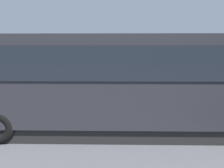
{
  "coord_description": "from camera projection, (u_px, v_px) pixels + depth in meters",
  "views": [
    {
      "loc": [
        0.26,
        13.4,
        2.79
      ],
      "look_at": [
        1.21,
        0.07,
        1.1
      ],
      "focal_mm": 43.17,
      "sensor_mm": 36.0,
      "label": 1
    }
  ],
  "objects": [
    {
      "name": "stunt_motorcycle",
      "position": [
        86.0,
        81.0,
        15.72
      ],
      "size": [
        2.05,
        0.58,
        1.64
      ],
      "color": "black",
      "rests_on": "ground_plane"
    },
    {
      "name": "bay_line_c",
      "position": [
        102.0,
        102.0,
        14.43
      ],
      "size": [
        0.11,
        3.87,
        0.01
      ],
      "color": "white",
      "rests_on": "ground_plane"
    },
    {
      "name": "parked_motorcycle_silver",
      "position": [
        58.0,
        105.0,
        11.43
      ],
      "size": [
        2.05,
        0.58,
        0.99
      ],
      "color": "black",
      "rests_on": "ground_plane"
    },
    {
      "name": "bay_line_a",
      "position": [
        215.0,
        104.0,
        14.01
      ],
      "size": [
        0.12,
        4.57,
        0.01
      ],
      "color": "white",
      "rests_on": "ground_plane"
    },
    {
      "name": "spectator_left",
      "position": [
        132.0,
        90.0,
        12.0
      ],
      "size": [
        0.57,
        0.39,
        1.73
      ],
      "color": "black",
      "rests_on": "ground_plane"
    },
    {
      "name": "spectator_centre",
      "position": [
        109.0,
        90.0,
        11.7
      ],
      "size": [
        0.58,
        0.36,
        1.79
      ],
      "color": "black",
      "rests_on": "ground_plane"
    },
    {
      "name": "bay_line_d",
      "position": [
        48.0,
        102.0,
        14.64
      ],
      "size": [
        0.12,
        4.49,
        0.01
      ],
      "color": "white",
      "rests_on": "ground_plane"
    },
    {
      "name": "spectator_far_left",
      "position": [
        158.0,
        90.0,
        11.71
      ],
      "size": [
        0.58,
        0.34,
        1.76
      ],
      "color": "black",
      "rests_on": "ground_plane"
    },
    {
      "name": "bay_line_b",
      "position": [
        157.0,
        103.0,
        14.22
      ],
      "size": [
        0.12,
        4.46,
        0.01
      ],
      "color": "white",
      "rests_on": "ground_plane"
    },
    {
      "name": "traffic_cone",
      "position": [
        118.0,
        97.0,
        14.45
      ],
      "size": [
        0.34,
        0.34,
        0.63
      ],
      "color": "orange",
      "rests_on": "ground_plane"
    },
    {
      "name": "ground_plane",
      "position": [
        136.0,
        106.0,
        13.59
      ],
      "size": [
        80.0,
        80.0,
        0.0
      ],
      "primitive_type": "plane",
      "color": "#4C4C51"
    },
    {
      "name": "spectator_right",
      "position": [
        92.0,
        89.0,
        12.13
      ],
      "size": [
        0.57,
        0.33,
        1.76
      ],
      "color": "black",
      "rests_on": "ground_plane"
    },
    {
      "name": "tour_bus",
      "position": [
        125.0,
        85.0,
        8.9
      ],
      "size": [
        10.9,
        3.0,
        3.25
      ],
      "color": "#26262B",
      "rests_on": "ground_plane"
    }
  ]
}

